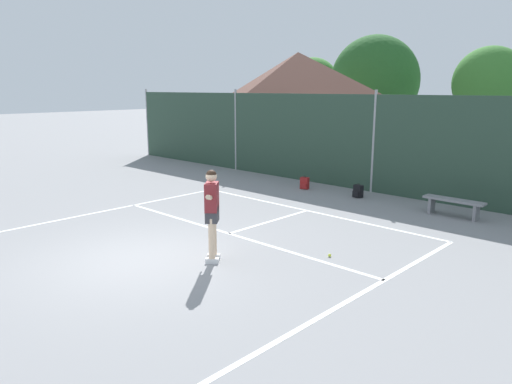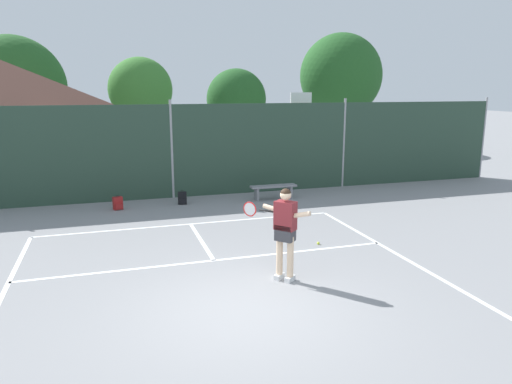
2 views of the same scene
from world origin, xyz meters
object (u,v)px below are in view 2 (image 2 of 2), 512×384
(basketball_hoop, at_px, (300,123))
(backpack_black, at_px, (182,198))
(tennis_ball, at_px, (318,243))
(courtside_bench, at_px, (274,189))
(tennis_player, at_px, (285,226))
(backpack_red, at_px, (118,204))

(basketball_hoop, xyz_separation_m, backpack_black, (-5.33, -2.92, -2.12))
(tennis_ball, xyz_separation_m, courtside_bench, (0.57, 4.92, 0.33))
(tennis_player, relative_size, tennis_ball, 28.10)
(tennis_ball, xyz_separation_m, backpack_black, (-2.52, 5.12, 0.16))
(basketball_hoop, distance_m, backpack_red, 8.25)
(tennis_player, xyz_separation_m, courtside_bench, (2.14, 6.72, -0.75))
(tennis_ball, relative_size, backpack_red, 0.14)
(basketball_hoop, bearing_deg, tennis_player, -113.97)
(tennis_player, distance_m, backpack_black, 7.05)
(courtside_bench, bearing_deg, backpack_red, 179.12)
(tennis_ball, bearing_deg, courtside_bench, 83.41)
(basketball_hoop, relative_size, courtside_bench, 2.22)
(basketball_hoop, relative_size, tennis_ball, 53.79)
(basketball_hoop, height_order, tennis_player, basketball_hoop)
(basketball_hoop, height_order, courtside_bench, basketball_hoop)
(backpack_red, height_order, courtside_bench, courtside_bench)
(tennis_ball, distance_m, backpack_black, 5.71)
(basketball_hoop, bearing_deg, backpack_black, -151.28)
(tennis_player, distance_m, backpack_red, 7.48)
(backpack_red, distance_m, courtside_bench, 5.13)
(tennis_player, bearing_deg, basketball_hoop, 66.03)
(tennis_player, bearing_deg, courtside_bench, 72.34)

